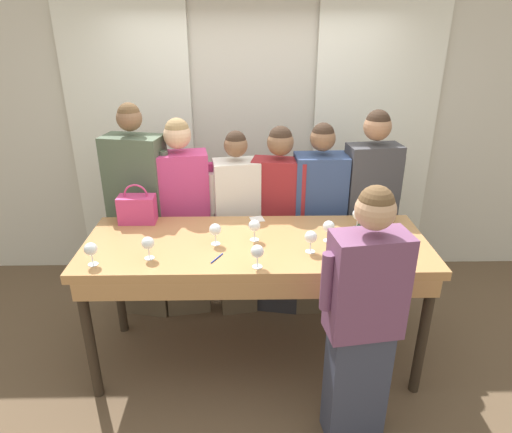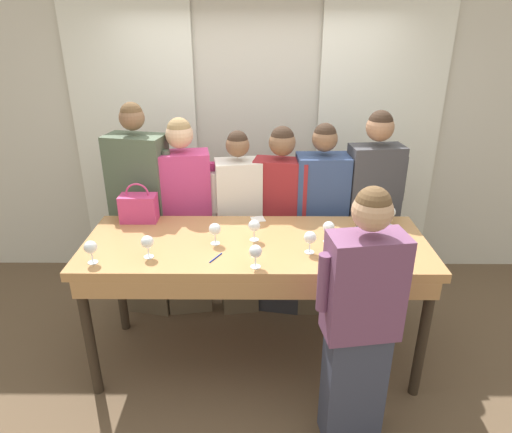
% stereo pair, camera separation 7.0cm
% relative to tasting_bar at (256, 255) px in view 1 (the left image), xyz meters
% --- Properties ---
extents(ground_plane, '(18.00, 18.00, 0.00)m').
position_rel_tasting_bar_xyz_m(ground_plane, '(0.00, 0.02, -0.91)').
color(ground_plane, brown).
extents(wall_back, '(12.00, 0.06, 2.80)m').
position_rel_tasting_bar_xyz_m(wall_back, '(0.00, 1.52, 0.49)').
color(wall_back, beige).
rests_on(wall_back, ground_plane).
extents(curtain_panel_left, '(1.14, 0.03, 2.69)m').
position_rel_tasting_bar_xyz_m(curtain_panel_left, '(-1.14, 1.45, 0.43)').
color(curtain_panel_left, white).
rests_on(curtain_panel_left, ground_plane).
extents(curtain_panel_right, '(1.14, 0.03, 2.69)m').
position_rel_tasting_bar_xyz_m(curtain_panel_right, '(1.14, 1.45, 0.43)').
color(curtain_panel_right, white).
rests_on(curtain_panel_right, ground_plane).
extents(tasting_bar, '(2.37, 0.87, 1.01)m').
position_rel_tasting_bar_xyz_m(tasting_bar, '(0.00, 0.00, 0.00)').
color(tasting_bar, '#B27F4C').
rests_on(tasting_bar, ground_plane).
extents(wine_bottle, '(0.08, 0.08, 0.34)m').
position_rel_tasting_bar_xyz_m(wine_bottle, '(0.67, -0.20, 0.22)').
color(wine_bottle, black).
rests_on(wine_bottle, tasting_bar).
extents(handbag, '(0.27, 0.15, 0.30)m').
position_rel_tasting_bar_xyz_m(handbag, '(-0.88, 0.37, 0.20)').
color(handbag, '#C63870').
rests_on(handbag, tasting_bar).
extents(wine_glass_front_left, '(0.08, 0.08, 0.15)m').
position_rel_tasting_bar_xyz_m(wine_glass_front_left, '(0.74, 0.23, 0.20)').
color(wine_glass_front_left, white).
rests_on(wine_glass_front_left, tasting_bar).
extents(wine_glass_front_mid, '(0.08, 0.08, 0.15)m').
position_rel_tasting_bar_xyz_m(wine_glass_front_mid, '(-0.00, -0.33, 0.20)').
color(wine_glass_front_mid, white).
rests_on(wine_glass_front_mid, tasting_bar).
extents(wine_glass_front_right, '(0.08, 0.08, 0.15)m').
position_rel_tasting_bar_xyz_m(wine_glass_front_right, '(0.35, -0.13, 0.20)').
color(wine_glass_front_right, white).
rests_on(wine_glass_front_right, tasting_bar).
extents(wine_glass_center_left, '(0.08, 0.08, 0.15)m').
position_rel_tasting_bar_xyz_m(wine_glass_center_left, '(0.92, 0.21, 0.20)').
color(wine_glass_center_left, white).
rests_on(wine_glass_center_left, tasting_bar).
extents(wine_glass_center_mid, '(0.08, 0.08, 0.15)m').
position_rel_tasting_bar_xyz_m(wine_glass_center_mid, '(-0.69, -0.20, 0.20)').
color(wine_glass_center_mid, white).
rests_on(wine_glass_center_mid, tasting_bar).
extents(wine_glass_center_right, '(0.08, 0.08, 0.15)m').
position_rel_tasting_bar_xyz_m(wine_glass_center_right, '(0.98, 0.29, 0.20)').
color(wine_glass_center_right, white).
rests_on(wine_glass_center_right, tasting_bar).
extents(wine_glass_back_left, '(0.08, 0.08, 0.15)m').
position_rel_tasting_bar_xyz_m(wine_glass_back_left, '(-0.01, 0.04, 0.20)').
color(wine_glass_back_left, white).
rests_on(wine_glass_back_left, tasting_bar).
extents(wine_glass_back_mid, '(0.08, 0.08, 0.15)m').
position_rel_tasting_bar_xyz_m(wine_glass_back_mid, '(0.50, 0.02, 0.20)').
color(wine_glass_back_mid, white).
rests_on(wine_glass_back_mid, tasting_bar).
extents(wine_glass_back_right, '(0.08, 0.08, 0.15)m').
position_rel_tasting_bar_xyz_m(wine_glass_back_right, '(-0.28, -0.01, 0.20)').
color(wine_glass_back_right, white).
rests_on(wine_glass_back_right, tasting_bar).
extents(wine_glass_near_host, '(0.08, 0.08, 0.15)m').
position_rel_tasting_bar_xyz_m(wine_glass_near_host, '(-1.03, -0.28, 0.20)').
color(wine_glass_near_host, white).
rests_on(wine_glass_near_host, tasting_bar).
extents(napkin, '(0.12, 0.12, 0.00)m').
position_rel_tasting_bar_xyz_m(napkin, '(0.01, 0.39, 0.10)').
color(napkin, white).
rests_on(napkin, tasting_bar).
extents(pen, '(0.07, 0.13, 0.01)m').
position_rel_tasting_bar_xyz_m(pen, '(-0.26, -0.22, 0.10)').
color(pen, '#193399').
rests_on(pen, tasting_bar).
extents(guest_olive_jacket, '(0.57, 0.35, 1.84)m').
position_rel_tasting_bar_xyz_m(guest_olive_jacket, '(-0.95, 0.68, 0.02)').
color(guest_olive_jacket, brown).
rests_on(guest_olive_jacket, ground_plane).
extents(guest_pink_top, '(0.55, 0.31, 1.73)m').
position_rel_tasting_bar_xyz_m(guest_pink_top, '(-0.60, 0.68, -0.02)').
color(guest_pink_top, brown).
rests_on(guest_pink_top, ground_plane).
extents(guest_cream_sweater, '(0.48, 0.29, 1.63)m').
position_rel_tasting_bar_xyz_m(guest_cream_sweater, '(-0.15, 0.68, -0.08)').
color(guest_cream_sweater, brown).
rests_on(guest_cream_sweater, ground_plane).
extents(guest_striped_shirt, '(0.55, 0.28, 1.66)m').
position_rel_tasting_bar_xyz_m(guest_striped_shirt, '(0.20, 0.68, -0.05)').
color(guest_striped_shirt, '#28282D').
rests_on(guest_striped_shirt, ground_plane).
extents(guest_navy_coat, '(0.53, 0.27, 1.69)m').
position_rel_tasting_bar_xyz_m(guest_navy_coat, '(0.53, 0.68, -0.06)').
color(guest_navy_coat, brown).
rests_on(guest_navy_coat, ground_plane).
extents(guest_beige_cap, '(0.54, 0.28, 1.78)m').
position_rel_tasting_bar_xyz_m(guest_beige_cap, '(0.95, 0.68, 0.02)').
color(guest_beige_cap, '#473833').
rests_on(guest_beige_cap, ground_plane).
extents(host_pouring, '(0.53, 0.29, 1.66)m').
position_rel_tasting_bar_xyz_m(host_pouring, '(0.59, -0.67, -0.05)').
color(host_pouring, '#383D51').
rests_on(host_pouring, ground_plane).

